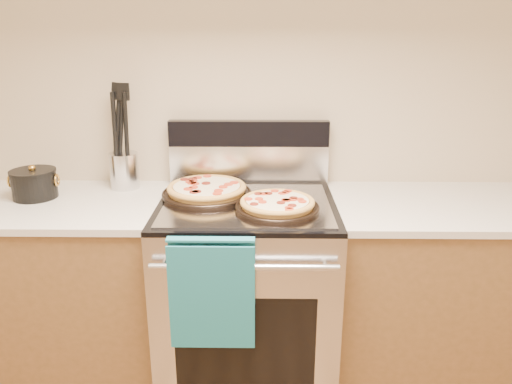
{
  "coord_description": "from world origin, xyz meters",
  "views": [
    {
      "loc": [
        0.07,
        -0.37,
        1.63
      ],
      "look_at": [
        0.04,
        1.55,
        1.0
      ],
      "focal_mm": 35.0,
      "sensor_mm": 36.0,
      "label": 1
    }
  ],
  "objects_px": {
    "range_body": "(248,299)",
    "pepperoni_pizza_front": "(277,204)",
    "saucepan": "(34,185)",
    "pepperoni_pizza_back": "(207,190)",
    "utensil_crock": "(124,170)"
  },
  "relations": [
    {
      "from": "pepperoni_pizza_front",
      "to": "saucepan",
      "type": "xyz_separation_m",
      "value": [
        -1.08,
        0.19,
        0.02
      ]
    },
    {
      "from": "pepperoni_pizza_front",
      "to": "pepperoni_pizza_back",
      "type": "bearing_deg",
      "value": 150.54
    },
    {
      "from": "range_body",
      "to": "pepperoni_pizza_front",
      "type": "relative_size",
      "value": 2.64
    },
    {
      "from": "pepperoni_pizza_front",
      "to": "saucepan",
      "type": "bearing_deg",
      "value": 170.17
    },
    {
      "from": "saucepan",
      "to": "pepperoni_pizza_front",
      "type": "bearing_deg",
      "value": -9.83
    },
    {
      "from": "range_body",
      "to": "pepperoni_pizza_front",
      "type": "distance_m",
      "value": 0.53
    },
    {
      "from": "range_body",
      "to": "pepperoni_pizza_back",
      "type": "xyz_separation_m",
      "value": [
        -0.18,
        0.07,
        0.5
      ]
    },
    {
      "from": "pepperoni_pizza_back",
      "to": "range_body",
      "type": "bearing_deg",
      "value": -21.25
    },
    {
      "from": "range_body",
      "to": "saucepan",
      "type": "bearing_deg",
      "value": 175.0
    },
    {
      "from": "range_body",
      "to": "saucepan",
      "type": "height_order",
      "value": "saucepan"
    },
    {
      "from": "pepperoni_pizza_front",
      "to": "saucepan",
      "type": "height_order",
      "value": "saucepan"
    },
    {
      "from": "pepperoni_pizza_back",
      "to": "utensil_crock",
      "type": "relative_size",
      "value": 2.31
    },
    {
      "from": "pepperoni_pizza_front",
      "to": "utensil_crock",
      "type": "xyz_separation_m",
      "value": [
        -0.72,
        0.34,
        0.05
      ]
    },
    {
      "from": "pepperoni_pizza_front",
      "to": "range_body",
      "type": "bearing_deg",
      "value": 140.9
    },
    {
      "from": "utensil_crock",
      "to": "pepperoni_pizza_back",
      "type": "bearing_deg",
      "value": -22.3
    }
  ]
}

